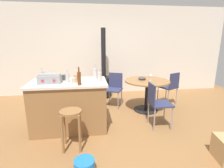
# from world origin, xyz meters

# --- Properties ---
(ground_plane) EXTENTS (8.80, 8.80, 0.00)m
(ground_plane) POSITION_xyz_m (0.00, 0.00, 0.00)
(ground_plane) COLOR olive
(back_wall) EXTENTS (8.00, 0.10, 2.70)m
(back_wall) POSITION_xyz_m (0.00, 2.30, 1.35)
(back_wall) COLOR beige
(back_wall) RESTS_ON ground_plane
(kitchen_island) EXTENTS (1.40, 0.79, 0.93)m
(kitchen_island) POSITION_xyz_m (-0.83, -0.06, 0.47)
(kitchen_island) COLOR olive
(kitchen_island) RESTS_ON ground_plane
(wooden_stool) EXTENTS (0.33, 0.33, 0.64)m
(wooden_stool) POSITION_xyz_m (-0.74, -0.74, 0.47)
(wooden_stool) COLOR olive
(wooden_stool) RESTS_ON ground_plane
(dining_table) EXTENTS (1.05, 1.05, 0.75)m
(dining_table) POSITION_xyz_m (0.91, 0.60, 0.57)
(dining_table) COLOR black
(dining_table) RESTS_ON ground_plane
(folding_chair_near) EXTENTS (0.54, 0.54, 0.87)m
(folding_chair_near) POSITION_xyz_m (1.63, 0.88, 0.52)
(folding_chair_near) COLOR navy
(folding_chair_near) RESTS_ON ground_plane
(folding_chair_far) EXTENTS (0.53, 0.53, 0.85)m
(folding_chair_far) POSITION_xyz_m (0.19, 1.01, 0.50)
(folding_chair_far) COLOR navy
(folding_chair_far) RESTS_ON ground_plane
(folding_chair_left) EXTENTS (0.40, 0.40, 0.88)m
(folding_chair_left) POSITION_xyz_m (0.83, -0.24, 0.52)
(folding_chair_left) COLOR navy
(folding_chair_left) RESTS_ON ground_plane
(wood_stove) EXTENTS (0.44, 0.45, 2.00)m
(wood_stove) POSITION_xyz_m (-0.02, 1.77, 0.48)
(wood_stove) COLOR black
(wood_stove) RESTS_ON ground_plane
(toolbox) EXTENTS (0.38, 0.23, 0.17)m
(toolbox) POSITION_xyz_m (-1.13, -0.14, 1.01)
(toolbox) COLOR gray
(toolbox) RESTS_ON kitchen_island
(bottle_0) EXTENTS (0.06, 0.06, 0.31)m
(bottle_0) POSITION_xyz_m (-0.61, -0.35, 1.05)
(bottle_0) COLOR #603314
(bottle_0) RESTS_ON kitchen_island
(bottle_1) EXTENTS (0.08, 0.08, 0.24)m
(bottle_1) POSITION_xyz_m (-1.30, 0.05, 1.02)
(bottle_1) COLOR #B7B2AD
(bottle_1) RESTS_ON kitchen_island
(bottle_2) EXTENTS (0.08, 0.08, 0.29)m
(bottle_2) POSITION_xyz_m (-0.33, 0.10, 1.04)
(bottle_2) COLOR #B7B2AD
(bottle_2) RESTS_ON kitchen_island
(bottle_3) EXTENTS (0.08, 0.08, 0.23)m
(bottle_3) POSITION_xyz_m (-0.25, -0.12, 1.02)
(bottle_3) COLOR #B7B2AD
(bottle_3) RESTS_ON kitchen_island
(bottle_4) EXTENTS (0.07, 0.07, 0.23)m
(bottle_4) POSITION_xyz_m (-0.83, -0.11, 1.02)
(bottle_4) COLOR #B7B2AD
(bottle_4) RESTS_ON kitchen_island
(cup_0) EXTENTS (0.13, 0.09, 0.10)m
(cup_0) POSITION_xyz_m (-0.91, 0.09, 0.98)
(cup_0) COLOR #383838
(cup_0) RESTS_ON kitchen_island
(cup_1) EXTENTS (0.11, 0.08, 0.11)m
(cup_1) POSITION_xyz_m (-0.69, -0.01, 0.98)
(cup_1) COLOR #DB6651
(cup_1) RESTS_ON kitchen_island
(cup_2) EXTENTS (0.12, 0.08, 0.09)m
(cup_2) POSITION_xyz_m (-0.71, -0.18, 0.98)
(cup_2) COLOR tan
(cup_2) RESTS_ON kitchen_island
(wine_glass) EXTENTS (0.07, 0.07, 0.14)m
(wine_glass) POSITION_xyz_m (0.99, 0.59, 0.86)
(wine_glass) COLOR silver
(wine_glass) RESTS_ON dining_table
(serving_bowl) EXTENTS (0.18, 0.18, 0.07)m
(serving_bowl) POSITION_xyz_m (0.81, 0.68, 0.78)
(serving_bowl) COLOR #383838
(serving_bowl) RESTS_ON dining_table
(plastic_bucket) EXTENTS (0.27, 0.27, 0.19)m
(plastic_bucket) POSITION_xyz_m (-0.54, -1.31, 0.09)
(plastic_bucket) COLOR blue
(plastic_bucket) RESTS_ON ground_plane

